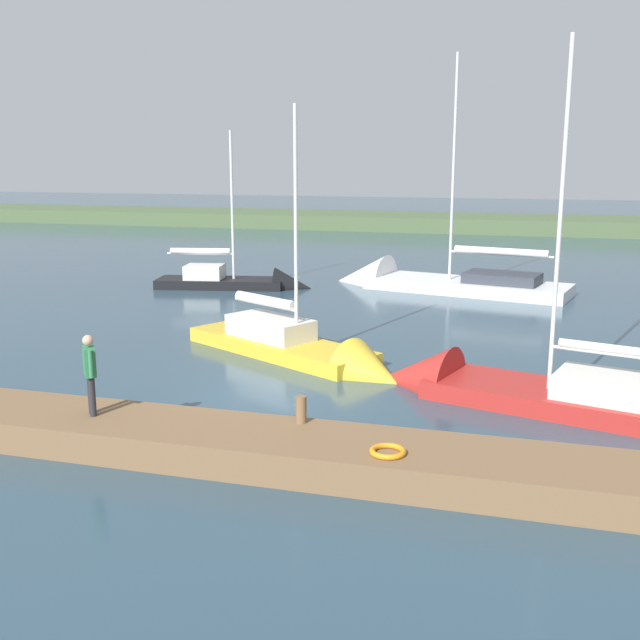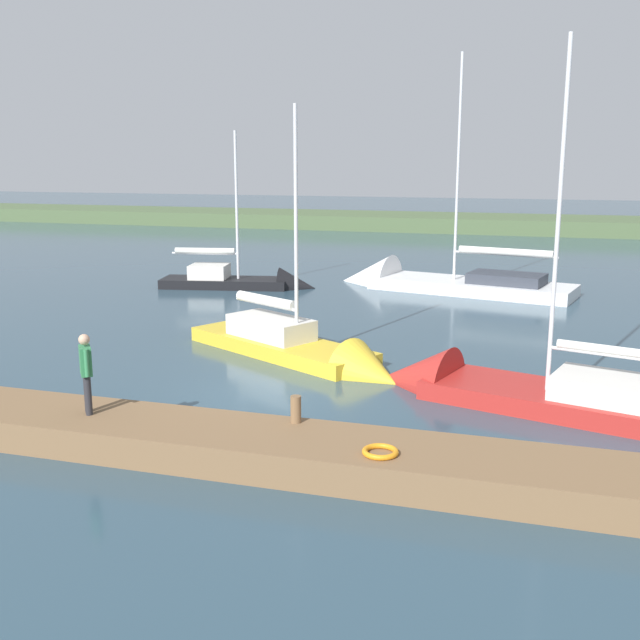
% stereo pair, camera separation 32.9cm
% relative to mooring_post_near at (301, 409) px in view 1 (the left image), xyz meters
% --- Properties ---
extents(ground_plane, '(200.00, 200.00, 0.00)m').
position_rel_mooring_post_near_xyz_m(ground_plane, '(1.82, -3.48, -0.92)').
color(ground_plane, '#2D4756').
extents(far_shoreline, '(180.00, 8.00, 2.40)m').
position_rel_mooring_post_near_xyz_m(far_shoreline, '(1.82, -50.07, -0.92)').
color(far_shoreline, '#4C603D').
rests_on(far_shoreline, ground_plane).
extents(dock_pier, '(18.19, 2.05, 0.64)m').
position_rel_mooring_post_near_xyz_m(dock_pier, '(1.82, 0.72, -0.60)').
color(dock_pier, brown).
rests_on(dock_pier, ground_plane).
extents(mooring_post_near, '(0.21, 0.21, 0.55)m').
position_rel_mooring_post_near_xyz_m(mooring_post_near, '(0.00, 0.00, 0.00)').
color(mooring_post_near, brown).
rests_on(mooring_post_near, dock_pier).
extents(life_ring_buoy, '(0.66, 0.66, 0.10)m').
position_rel_mooring_post_near_xyz_m(life_ring_buoy, '(-1.97, 1.13, -0.23)').
color(life_ring_buoy, orange).
rests_on(life_ring_buoy, dock_pier).
extents(sailboat_behind_pier, '(7.87, 5.45, 8.27)m').
position_rel_mooring_post_near_xyz_m(sailboat_behind_pier, '(1.97, -6.78, -0.78)').
color(sailboat_behind_pier, gold).
rests_on(sailboat_behind_pier, ground_plane).
extents(sailboat_near_dock, '(11.21, 5.09, 11.63)m').
position_rel_mooring_post_near_xyz_m(sailboat_near_dock, '(0.46, -20.24, -0.82)').
color(sailboat_near_dock, white).
rests_on(sailboat_near_dock, ground_plane).
extents(sailboat_far_right, '(7.34, 3.19, 7.97)m').
position_rel_mooring_post_near_xyz_m(sailboat_far_right, '(8.43, -18.11, -0.78)').
color(sailboat_far_right, black).
rests_on(sailboat_far_right, ground_plane).
extents(sailboat_outer_mooring, '(8.76, 4.35, 9.50)m').
position_rel_mooring_post_near_xyz_m(sailboat_outer_mooring, '(-3.96, -4.61, -0.78)').
color(sailboat_outer_mooring, '#B22823').
rests_on(sailboat_outer_mooring, ground_plane).
extents(person_on_dock, '(0.45, 0.52, 1.69)m').
position_rel_mooring_post_near_xyz_m(person_on_dock, '(4.29, 0.72, 0.70)').
color(person_on_dock, '#28282D').
rests_on(person_on_dock, dock_pier).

